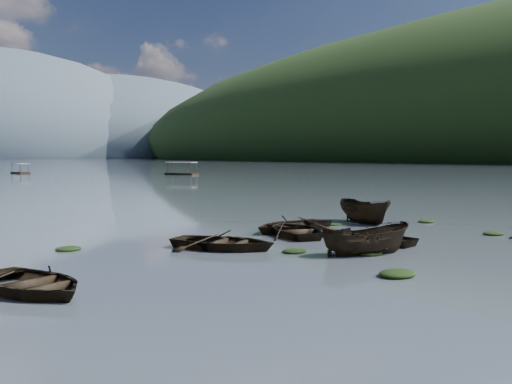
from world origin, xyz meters
TOP-DOWN VIEW (x-y plane):
  - ground_plane at (0.00, 0.00)m, footprint 2400.00×2400.00m
  - haze_mtn_d at (320.00, 900.00)m, footprint 520.00×520.00m
  - rowboat_0 at (-13.79, 3.70)m, footprint 4.30×5.20m
  - rowboat_1 at (0.02, 8.59)m, footprint 4.59×5.40m
  - rowboat_2 at (-1.15, 2.58)m, footprint 4.12×2.55m
  - rowboat_3 at (1.40, 4.75)m, footprint 3.83×4.79m
  - rowboat_5 at (6.70, 10.31)m, footprint 2.41×4.62m
  - rowboat_6 at (-5.11, 7.10)m, footprint 5.31×5.71m
  - rowboat_7 at (0.77, 9.83)m, footprint 5.39×4.19m
  - weed_clump_0 at (-3.16, 4.67)m, footprint 1.08×0.88m
  - weed_clump_1 at (-1.03, 2.48)m, footprint 1.09×0.87m
  - weed_clump_2 at (-3.27, -0.93)m, footprint 1.35×1.08m
  - weed_clump_3 at (4.46, 10.50)m, footprint 0.80×0.68m
  - weed_clump_4 at (8.42, 3.03)m, footprint 1.20×0.95m
  - weed_clump_5 at (-10.67, 10.56)m, footprint 1.08×0.87m
  - weed_clump_6 at (2.43, 9.96)m, footprint 0.82×0.69m
  - weed_clump_7 at (9.94, 8.40)m, footprint 1.09×0.88m
  - pontoon_centre at (11.21, 119.61)m, footprint 3.12×5.72m
  - pontoon_right at (36.16, 90.76)m, footprint 5.67×7.05m

SIDE VIEW (x-z plane):
  - ground_plane at x=0.00m, z-range 0.00..0.00m
  - haze_mtn_d at x=320.00m, z-range -110.00..110.00m
  - rowboat_0 at x=-13.79m, z-range -0.47..0.47m
  - rowboat_1 at x=0.02m, z-range -0.48..0.48m
  - rowboat_2 at x=-1.15m, z-range -0.74..0.74m
  - rowboat_3 at x=1.40m, z-range -0.44..0.44m
  - rowboat_5 at x=6.70m, z-range -0.85..0.85m
  - rowboat_6 at x=-5.11m, z-range -0.48..0.48m
  - rowboat_7 at x=0.77m, z-range -0.51..0.51m
  - weed_clump_0 at x=-3.16m, z-range -0.12..0.12m
  - weed_clump_1 at x=-1.03m, z-range -0.12..0.12m
  - weed_clump_2 at x=-3.27m, z-range -0.15..0.15m
  - weed_clump_3 at x=4.46m, z-range -0.09..0.09m
  - weed_clump_4 at x=8.42m, z-range -0.12..0.12m
  - weed_clump_5 at x=-10.67m, z-range -0.11..0.11m
  - weed_clump_6 at x=2.43m, z-range -0.09..0.09m
  - weed_clump_7 at x=9.94m, z-range -0.12..0.12m
  - pontoon_centre at x=11.21m, z-range -1.04..1.04m
  - pontoon_right at x=36.16m, z-range -1.26..1.26m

